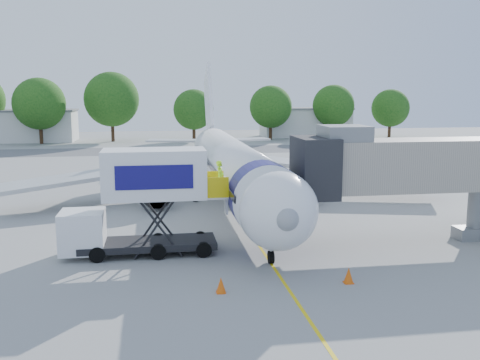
{
  "coord_description": "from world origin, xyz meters",
  "views": [
    {
      "loc": [
        -5.48,
        -34.37,
        8.46
      ],
      "look_at": [
        -0.6,
        -3.47,
        3.2
      ],
      "focal_mm": 40.0,
      "sensor_mm": 36.0,
      "label": 1
    }
  ],
  "objects": [
    {
      "name": "jet_bridge",
      "position": [
        7.99,
        -7.0,
        4.34
      ],
      "size": [
        13.9,
        3.2,
        6.6
      ],
      "color": "#A8A090",
      "rests_on": "ground"
    },
    {
      "name": "tree_c",
      "position": [
        -12.57,
        57.17,
        6.99
      ],
      "size": [
        9.02,
        9.02,
        11.51
      ],
      "color": "#382314",
      "rests_on": "ground"
    },
    {
      "name": "taxiway_strip",
      "position": [
        0.0,
        42.0,
        0.0
      ],
      "size": [
        120.0,
        10.0,
        0.01
      ],
      "primitive_type": "cube",
      "color": "#59595B",
      "rests_on": "ground"
    },
    {
      "name": "aircraft",
      "position": [
        0.0,
        4.12,
        2.95
      ],
      "size": [
        34.17,
        37.73,
        11.35
      ],
      "color": "white",
      "rests_on": "ground"
    },
    {
      "name": "catering_hiloader",
      "position": [
        -6.27,
        -7.0,
        2.76
      ],
      "size": [
        8.5,
        2.44,
        5.5
      ],
      "color": "black",
      "rests_on": "ground"
    },
    {
      "name": "guidance_line",
      "position": [
        0.0,
        0.0,
        0.01
      ],
      "size": [
        0.15,
        70.0,
        0.01
      ],
      "primitive_type": "cube",
      "color": "yellow",
      "rests_on": "ground"
    },
    {
      "name": "tree_b",
      "position": [
        -23.63,
        55.06,
        6.36
      ],
      "size": [
        8.22,
        8.22,
        10.48
      ],
      "color": "#382314",
      "rests_on": "ground"
    },
    {
      "name": "outbuilding_right",
      "position": [
        22.0,
        62.0,
        2.66
      ],
      "size": [
        16.4,
        7.4,
        5.3
      ],
      "color": "silver",
      "rests_on": "ground"
    },
    {
      "name": "tree_g",
      "position": [
        36.83,
        58.08,
        5.28
      ],
      "size": [
        6.82,
        6.82,
        8.7
      ],
      "color": "#382314",
      "rests_on": "ground"
    },
    {
      "name": "tree_e",
      "position": [
        14.24,
        56.56,
        5.66
      ],
      "size": [
        7.31,
        7.31,
        9.32
      ],
      "color": "#382314",
      "rests_on": "ground"
    },
    {
      "name": "ground_tug",
      "position": [
        3.11,
        -16.4,
        0.66
      ],
      "size": [
        3.47,
        2.35,
        1.27
      ],
      "rotation": [
        0.0,
        0.0,
        0.25
      ],
      "color": "white",
      "rests_on": "ground"
    },
    {
      "name": "tree_f",
      "position": [
        26.02,
        58.04,
        5.75
      ],
      "size": [
        7.43,
        7.43,
        9.48
      ],
      "color": "#382314",
      "rests_on": "ground"
    },
    {
      "name": "safety_cone_a",
      "position": [
        2.82,
        -12.74,
        0.34
      ],
      "size": [
        0.45,
        0.45,
        0.72
      ],
      "color": "#E8570C",
      "rests_on": "ground"
    },
    {
      "name": "outbuilding_left",
      "position": [
        -28.0,
        60.0,
        2.66
      ],
      "size": [
        18.4,
        8.4,
        5.3
      ],
      "color": "silver",
      "rests_on": "ground"
    },
    {
      "name": "tree_d",
      "position": [
        0.93,
        56.33,
        5.26
      ],
      "size": [
        6.81,
        6.81,
        8.68
      ],
      "color": "#382314",
      "rests_on": "ground"
    },
    {
      "name": "safety_cone_b",
      "position": [
        -2.92,
        -12.99,
        0.33
      ],
      "size": [
        0.43,
        0.43,
        0.68
      ],
      "color": "#E8570C",
      "rests_on": "ground"
    },
    {
      "name": "ground",
      "position": [
        0.0,
        0.0,
        0.0
      ],
      "size": [
        160.0,
        160.0,
        0.0
      ],
      "primitive_type": "plane",
      "color": "#999996",
      "rests_on": "ground"
    }
  ]
}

